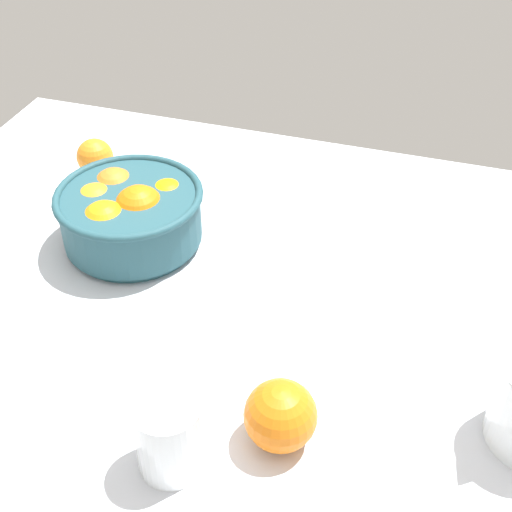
{
  "coord_description": "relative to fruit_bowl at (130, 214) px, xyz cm",
  "views": [
    {
      "loc": [
        24.61,
        -69.84,
        69.0
      ],
      "look_at": [
        2.47,
        0.96,
        8.34
      ],
      "focal_mm": 48.83,
      "sensor_mm": 36.0,
      "label": 1
    }
  ],
  "objects": [
    {
      "name": "fruit_bowl",
      "position": [
        0.0,
        0.0,
        0.0
      ],
      "size": [
        22.95,
        22.95,
        10.88
      ],
      "color": "#234C56",
      "rests_on": "ground_plane"
    },
    {
      "name": "ground_plane",
      "position": [
        20.47,
        -8.35,
        -7.02
      ],
      "size": [
        124.47,
        97.02,
        3.0
      ],
      "primitive_type": "cube",
      "color": "silver"
    },
    {
      "name": "loose_orange_0",
      "position": [
        32.78,
        -29.47,
        -1.23
      ],
      "size": [
        8.58,
        8.58,
        8.58
      ],
      "primitive_type": "sphere",
      "color": "orange",
      "rests_on": "ground_plane"
    },
    {
      "name": "loose_orange_1",
      "position": [
        -15.17,
        16.83,
        -2.2
      ],
      "size": [
        6.64,
        6.64,
        6.64
      ],
      "primitive_type": "sphere",
      "color": "orange",
      "rests_on": "ground_plane"
    },
    {
      "name": "juice_glass",
      "position": [
        21.93,
        -36.29,
        -1.19
      ],
      "size": [
        7.71,
        7.71,
        10.09
      ],
      "color": "white",
      "rests_on": "ground_plane"
    }
  ]
}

